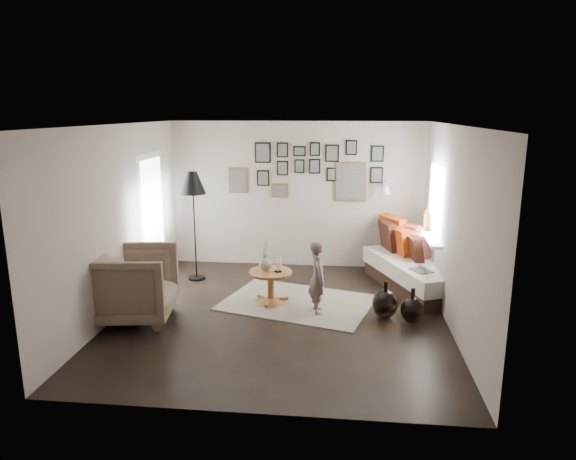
# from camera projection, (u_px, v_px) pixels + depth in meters

# --- Properties ---
(ground) EXTENTS (4.80, 4.80, 0.00)m
(ground) POSITION_uv_depth(u_px,v_px,m) (281.00, 315.00, 7.15)
(ground) COLOR black
(ground) RESTS_ON ground
(wall_back) EXTENTS (4.50, 0.00, 4.50)m
(wall_back) POSITION_uv_depth(u_px,v_px,m) (297.00, 195.00, 9.18)
(wall_back) COLOR gray
(wall_back) RESTS_ON ground
(wall_front) EXTENTS (4.50, 0.00, 4.50)m
(wall_front) POSITION_uv_depth(u_px,v_px,m) (247.00, 282.00, 4.53)
(wall_front) COLOR gray
(wall_front) RESTS_ON ground
(wall_left) EXTENTS (0.00, 4.80, 4.80)m
(wall_left) POSITION_uv_depth(u_px,v_px,m) (119.00, 220.00, 7.09)
(wall_left) COLOR gray
(wall_left) RESTS_ON ground
(wall_right) EXTENTS (0.00, 4.80, 4.80)m
(wall_right) POSITION_uv_depth(u_px,v_px,m) (453.00, 228.00, 6.62)
(wall_right) COLOR gray
(wall_right) RESTS_ON ground
(ceiling) EXTENTS (4.80, 4.80, 0.00)m
(ceiling) POSITION_uv_depth(u_px,v_px,m) (280.00, 125.00, 6.56)
(ceiling) COLOR white
(ceiling) RESTS_ON wall_back
(door_left) EXTENTS (0.00, 2.14, 2.14)m
(door_left) POSITION_uv_depth(u_px,v_px,m) (153.00, 220.00, 8.31)
(door_left) COLOR white
(door_left) RESTS_ON wall_left
(window_right) EXTENTS (0.15, 1.32, 1.30)m
(window_right) POSITION_uv_depth(u_px,v_px,m) (429.00, 232.00, 8.01)
(window_right) COLOR white
(window_right) RESTS_ON wall_right
(gallery_wall) EXTENTS (2.74, 0.03, 1.08)m
(gallery_wall) POSITION_uv_depth(u_px,v_px,m) (313.00, 171.00, 9.03)
(gallery_wall) COLOR brown
(gallery_wall) RESTS_ON wall_back
(wall_sconce) EXTENTS (0.18, 0.36, 0.16)m
(wall_sconce) POSITION_uv_depth(u_px,v_px,m) (386.00, 190.00, 8.72)
(wall_sconce) COLOR white
(wall_sconce) RESTS_ON wall_back
(rug) EXTENTS (2.43, 1.99, 0.01)m
(rug) POSITION_uv_depth(u_px,v_px,m) (297.00, 302.00, 7.60)
(rug) COLOR beige
(rug) RESTS_ON ground
(pedestal_table) EXTENTS (0.63, 0.63, 0.50)m
(pedestal_table) POSITION_uv_depth(u_px,v_px,m) (271.00, 289.00, 7.51)
(pedestal_table) COLOR brown
(pedestal_table) RESTS_ON ground
(vase) EXTENTS (0.18, 0.18, 0.45)m
(vase) POSITION_uv_depth(u_px,v_px,m) (265.00, 262.00, 7.45)
(vase) COLOR black
(vase) RESTS_ON pedestal_table
(candles) EXTENTS (0.11, 0.11, 0.24)m
(candles) POSITION_uv_depth(u_px,v_px,m) (278.00, 264.00, 7.41)
(candles) COLOR black
(candles) RESTS_ON pedestal_table
(daybed) EXTENTS (1.60, 2.25, 1.03)m
(daybed) POSITION_uv_depth(u_px,v_px,m) (415.00, 267.00, 8.22)
(daybed) COLOR black
(daybed) RESTS_ON ground
(magazine_on_daybed) EXTENTS (0.36, 0.39, 0.02)m
(magazine_on_daybed) POSITION_uv_depth(u_px,v_px,m) (421.00, 270.00, 7.56)
(magazine_on_daybed) COLOR black
(magazine_on_daybed) RESTS_ON daybed
(armchair) EXTENTS (1.22, 1.19, 0.99)m
(armchair) POSITION_uv_depth(u_px,v_px,m) (133.00, 284.00, 6.90)
(armchair) COLOR brown
(armchair) RESTS_ON ground
(armchair_cushion) EXTENTS (0.49, 0.50, 0.20)m
(armchair_cushion) POSITION_uv_depth(u_px,v_px,m) (136.00, 284.00, 6.95)
(armchair_cushion) COLOR silver
(armchair_cushion) RESTS_ON armchair
(floor_lamp) EXTENTS (0.42, 0.42, 1.82)m
(floor_lamp) POSITION_uv_depth(u_px,v_px,m) (193.00, 187.00, 8.33)
(floor_lamp) COLOR black
(floor_lamp) RESTS_ON ground
(magazine_basket) EXTENTS (0.44, 0.44, 0.43)m
(magazine_basket) POSITION_uv_depth(u_px,v_px,m) (125.00, 310.00, 6.77)
(magazine_basket) COLOR black
(magazine_basket) RESTS_ON ground
(demijohn_large) EXTENTS (0.35, 0.35, 0.53)m
(demijohn_large) POSITION_uv_depth(u_px,v_px,m) (385.00, 304.00, 7.00)
(demijohn_large) COLOR black
(demijohn_large) RESTS_ON ground
(demijohn_small) EXTENTS (0.31, 0.31, 0.48)m
(demijohn_small) POSITION_uv_depth(u_px,v_px,m) (412.00, 310.00, 6.86)
(demijohn_small) COLOR black
(demijohn_small) RESTS_ON ground
(child) EXTENTS (0.33, 0.43, 1.04)m
(child) POSITION_uv_depth(u_px,v_px,m) (318.00, 277.00, 7.12)
(child) COLOR brown
(child) RESTS_ON ground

